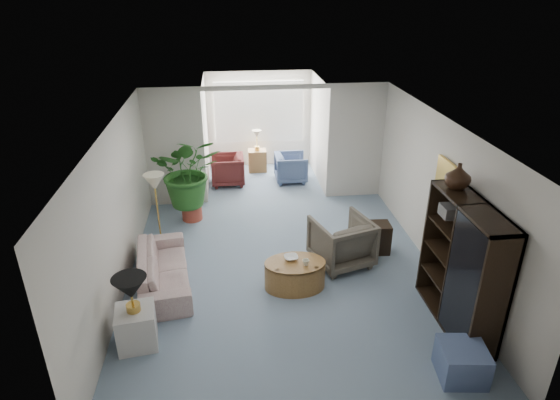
{
  "coord_description": "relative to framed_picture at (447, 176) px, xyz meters",
  "views": [
    {
      "loc": [
        -0.8,
        -6.39,
        4.39
      ],
      "look_at": [
        0.0,
        0.6,
        1.1
      ],
      "focal_mm": 30.36,
      "sensor_mm": 36.0,
      "label": 1
    }
  ],
  "objects": [
    {
      "name": "floor",
      "position": [
        -2.46,
        0.1,
        -1.7
      ],
      "size": [
        6.0,
        6.0,
        0.0
      ],
      "primitive_type": "plane",
      "color": "#7F90A7",
      "rests_on": "ground"
    },
    {
      "name": "sunroom_floor",
      "position": [
        -2.46,
        4.2,
        -1.7
      ],
      "size": [
        2.6,
        2.6,
        0.0
      ],
      "primitive_type": "plane",
      "color": "#7F90A7",
      "rests_on": "ground"
    },
    {
      "name": "back_pier_left",
      "position": [
        -4.36,
        3.1,
        -0.45
      ],
      "size": [
        1.2,
        0.12,
        2.5
      ],
      "primitive_type": "cube",
      "color": "beige",
      "rests_on": "ground"
    },
    {
      "name": "back_pier_right",
      "position": [
        -0.56,
        3.1,
        -0.45
      ],
      "size": [
        1.2,
        0.12,
        2.5
      ],
      "primitive_type": "cube",
      "color": "beige",
      "rests_on": "ground"
    },
    {
      "name": "back_header",
      "position": [
        -2.46,
        3.1,
        0.75
      ],
      "size": [
        2.6,
        0.12,
        0.1
      ],
      "primitive_type": "cube",
      "color": "beige",
      "rests_on": "back_pier_left"
    },
    {
      "name": "window_pane",
      "position": [
        -2.46,
        5.28,
        -0.3
      ],
      "size": [
        2.2,
        0.02,
        1.5
      ],
      "primitive_type": "cube",
      "color": "white"
    },
    {
      "name": "window_blinds",
      "position": [
        -2.46,
        5.25,
        -0.3
      ],
      "size": [
        2.2,
        0.02,
        1.5
      ],
      "primitive_type": "cube",
      "color": "white"
    },
    {
      "name": "framed_picture",
      "position": [
        0.0,
        0.0,
        0.0
      ],
      "size": [
        0.04,
        0.5,
        0.4
      ],
      "primitive_type": "cube",
      "color": "#B6A792"
    },
    {
      "name": "sofa",
      "position": [
        -4.37,
        0.12,
        -1.42
      ],
      "size": [
        1.0,
        1.99,
        0.56
      ],
      "primitive_type": "imported",
      "rotation": [
        0.0,
        0.0,
        1.71
      ],
      "color": "beige",
      "rests_on": "ground"
    },
    {
      "name": "end_table",
      "position": [
        -4.57,
        -1.23,
        -1.43
      ],
      "size": [
        0.56,
        0.56,
        0.54
      ],
      "primitive_type": "cube",
      "rotation": [
        0.0,
        0.0,
        0.14
      ],
      "color": "beige",
      "rests_on": "ground"
    },
    {
      "name": "table_lamp",
      "position": [
        -4.57,
        -1.23,
        -0.81
      ],
      "size": [
        0.44,
        0.44,
        0.3
      ],
      "primitive_type": "cone",
      "color": "black",
      "rests_on": "end_table"
    },
    {
      "name": "floor_lamp",
      "position": [
        -4.55,
        1.35,
        -0.45
      ],
      "size": [
        0.36,
        0.36,
        0.28
      ],
      "primitive_type": "cone",
      "color": "beige",
      "rests_on": "ground"
    },
    {
      "name": "coffee_table",
      "position": [
        -2.33,
        -0.19,
        -1.47
      ],
      "size": [
        1.04,
        1.04,
        0.45
      ],
      "primitive_type": "cylinder",
      "rotation": [
        0.0,
        0.0,
        0.09
      ],
      "color": "olive",
      "rests_on": "ground"
    },
    {
      "name": "coffee_bowl",
      "position": [
        -2.38,
        -0.09,
        -1.22
      ],
      "size": [
        0.24,
        0.24,
        0.05
      ],
      "primitive_type": "imported",
      "rotation": [
        0.0,
        0.0,
        0.09
      ],
      "color": "white",
      "rests_on": "coffee_table"
    },
    {
      "name": "coffee_cup",
      "position": [
        -2.18,
        -0.29,
        -1.2
      ],
      "size": [
        0.11,
        0.11,
        0.09
      ],
      "primitive_type": "imported",
      "rotation": [
        0.0,
        0.0,
        0.09
      ],
      "color": "beige",
      "rests_on": "coffee_table"
    },
    {
      "name": "wingback_chair",
      "position": [
        -1.45,
        0.41,
        -1.29
      ],
      "size": [
        1.11,
        1.13,
        0.83
      ],
      "primitive_type": "imported",
      "rotation": [
        0.0,
        0.0,
        3.44
      ],
      "color": "#5E584A",
      "rests_on": "ground"
    },
    {
      "name": "side_table_dark",
      "position": [
        -0.75,
        0.71,
        -1.43
      ],
      "size": [
        0.47,
        0.38,
        0.54
      ],
      "primitive_type": "cube",
      "rotation": [
        0.0,
        0.0,
        -0.05
      ],
      "color": "black",
      "rests_on": "ground"
    },
    {
      "name": "entertainment_cabinet",
      "position": [
        -0.23,
        -1.25,
        -0.78
      ],
      "size": [
        0.44,
        1.65,
        1.83
      ],
      "primitive_type": "cube",
      "color": "black",
      "rests_on": "ground"
    },
    {
      "name": "cabinet_urn",
      "position": [
        -0.23,
        -0.75,
        0.31
      ],
      "size": [
        0.34,
        0.34,
        0.36
      ],
      "primitive_type": "imported",
      "color": "black",
      "rests_on": "entertainment_cabinet"
    },
    {
      "name": "ottoman",
      "position": [
        -0.59,
        -2.24,
        -1.49
      ],
      "size": [
        0.6,
        0.6,
        0.43
      ],
      "primitive_type": "cube",
      "rotation": [
        0.0,
        0.0,
        -0.13
      ],
      "color": "slate",
      "rests_on": "ground"
    },
    {
      "name": "plant_pot",
      "position": [
        -4.05,
        2.34,
        -1.54
      ],
      "size": [
        0.4,
        0.4,
        0.32
      ],
      "primitive_type": "cylinder",
      "color": "#A84130",
      "rests_on": "ground"
    },
    {
      "name": "house_plant",
      "position": [
        -4.05,
        2.34,
        -0.66
      ],
      "size": [
        1.3,
        1.13,
        1.44
      ],
      "primitive_type": "imported",
      "color": "#275F20",
      "rests_on": "plant_pot"
    },
    {
      "name": "sunroom_chair_blue",
      "position": [
        -1.81,
        4.1,
        -1.37
      ],
      "size": [
        0.74,
        0.72,
        0.67
      ],
      "primitive_type": "imported",
      "rotation": [
        0.0,
        0.0,
        1.58
      ],
      "color": "slate",
      "rests_on": "ground"
    },
    {
      "name": "sunroom_chair_maroon",
      "position": [
        -3.31,
        4.1,
        -1.35
      ],
      "size": [
        0.77,
        0.75,
        0.7
      ],
      "primitive_type": "imported",
      "rotation": [
        0.0,
        0.0,
        -1.57
      ],
      "color": "#571E22",
      "rests_on": "ground"
    },
    {
      "name": "sunroom_table",
      "position": [
        -2.56,
        4.85,
        -1.43
      ],
      "size": [
        0.45,
        0.35,
        0.54
      ],
      "primitive_type": "cube",
      "rotation": [
        0.0,
        0.0,
        0.01
      ],
      "color": "olive",
      "rests_on": "ground"
    },
    {
      "name": "shelf_clutter",
      "position": [
        -0.28,
        -1.33,
        -0.61
      ],
      "size": [
        0.3,
        1.11,
        1.06
      ],
      "color": "#2B2825",
      "rests_on": "entertainment_cabinet"
    }
  ]
}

